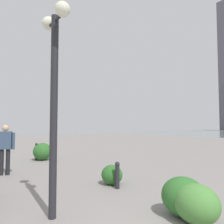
% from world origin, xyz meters
% --- Properties ---
extents(lamppost, '(0.98, 0.28, 3.93)m').
position_xyz_m(lamppost, '(3.02, 1.09, 2.63)').
color(lamppost, '#232328').
rests_on(lamppost, ground).
extents(pedestrian, '(0.37, 0.59, 1.71)m').
position_xyz_m(pedestrian, '(7.37, 1.12, 0.99)').
color(pedestrian, black).
rests_on(pedestrian, ground).
extents(bollard_near, '(0.13, 0.13, 0.72)m').
position_xyz_m(bollard_near, '(3.84, -1.03, 0.37)').
color(bollard_near, '#232328').
rests_on(bollard_near, ground).
extents(bollard_mid, '(0.13, 0.13, 0.83)m').
position_xyz_m(bollard_mid, '(9.97, -0.74, 0.43)').
color(bollard_mid, '#232328').
rests_on(bollard_mid, ground).
extents(shrub_low, '(0.97, 0.87, 0.82)m').
position_xyz_m(shrub_low, '(9.81, -0.99, 0.41)').
color(shrub_low, '#2D6628').
rests_on(shrub_low, ground).
extents(shrub_round, '(0.80, 0.72, 0.68)m').
position_xyz_m(shrub_round, '(1.33, -0.87, 0.34)').
color(shrub_round, '#477F38').
rests_on(shrub_round, ground).
extents(shrub_wide, '(0.86, 0.77, 0.73)m').
position_xyz_m(shrub_wide, '(1.66, -0.95, 0.36)').
color(shrub_wide, '#2D6628').
rests_on(shrub_wide, ground).
extents(shrub_tall, '(0.65, 0.59, 0.55)m').
position_xyz_m(shrub_tall, '(4.25, -1.15, 0.28)').
color(shrub_tall, '#2D6628').
rests_on(shrub_tall, ground).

